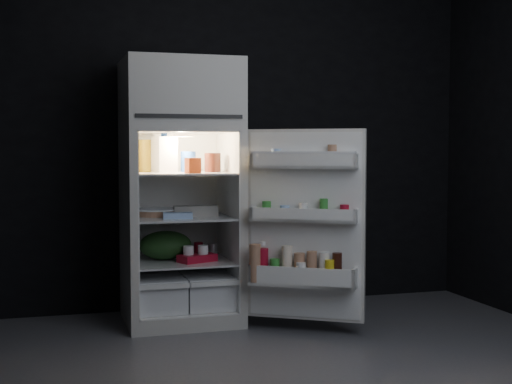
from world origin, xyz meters
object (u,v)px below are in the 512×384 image
object	(u,v)px
egg_carton	(196,211)
fridge_door	(304,228)
refrigerator	(180,182)
milk_jug	(164,154)
yogurt_tray	(197,258)

from	to	relation	value
egg_carton	fridge_door	bearing A→B (deg)	-36.04
refrigerator	egg_carton	size ratio (longest dim) A/B	5.99
fridge_door	milk_jug	xyz separation A→B (m)	(-0.79, 0.59, 0.47)
yogurt_tray	egg_carton	bearing A→B (deg)	61.65
fridge_door	egg_carton	size ratio (longest dim) A/B	4.11
egg_carton	yogurt_tray	bearing A→B (deg)	-90.38
milk_jug	yogurt_tray	world-z (taller)	milk_jug
fridge_door	milk_jug	bearing A→B (deg)	143.50
refrigerator	yogurt_tray	bearing A→B (deg)	-58.60
refrigerator	fridge_door	world-z (taller)	refrigerator
refrigerator	fridge_door	distance (m)	0.94
milk_jug	egg_carton	bearing A→B (deg)	-35.83
refrigerator	fridge_door	xyz separation A→B (m)	(0.69, -0.58, -0.28)
milk_jug	yogurt_tray	bearing A→B (deg)	-55.79
refrigerator	fridge_door	size ratio (longest dim) A/B	1.46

